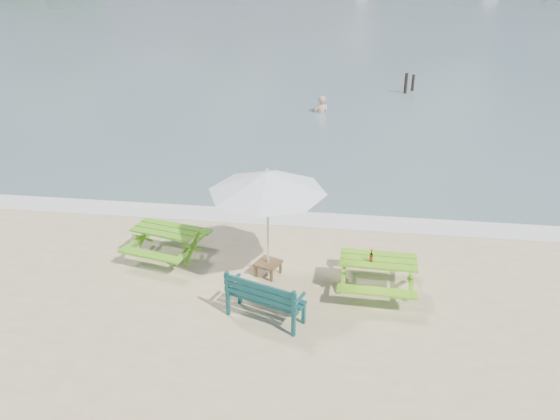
# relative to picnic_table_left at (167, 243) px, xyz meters

# --- Properties ---
(foam_strip) EXTENTS (22.00, 0.90, 0.01)m
(foam_strip) POSITION_rel_picnic_table_left_xyz_m (2.51, 2.30, -0.33)
(foam_strip) COLOR silver
(foam_strip) RESTS_ON ground
(picnic_table_left) EXTENTS (1.82, 1.95, 0.71)m
(picnic_table_left) POSITION_rel_picnic_table_left_xyz_m (0.00, 0.00, 0.00)
(picnic_table_left) COLOR #55A018
(picnic_table_left) RESTS_ON ground
(picnic_table_right) EXTENTS (1.60, 1.76, 0.73)m
(picnic_table_right) POSITION_rel_picnic_table_left_xyz_m (4.69, -0.76, 0.01)
(picnic_table_right) COLOR #6AB01A
(picnic_table_right) RESTS_ON ground
(park_bench) EXTENTS (1.57, 0.98, 0.92)m
(park_bench) POSITION_rel_picnic_table_left_xyz_m (2.58, -2.04, -0.06)
(park_bench) COLOR #0E3E3E
(park_bench) RESTS_ON ground
(side_table) EXTENTS (0.63, 0.63, 0.32)m
(side_table) POSITION_rel_picnic_table_left_xyz_m (2.39, -0.49, -0.18)
(side_table) COLOR brown
(side_table) RESTS_ON ground
(patio_umbrella) EXTENTS (3.16, 3.16, 2.40)m
(patio_umbrella) POSITION_rel_picnic_table_left_xyz_m (2.39, -0.49, 1.84)
(patio_umbrella) COLOR silver
(patio_umbrella) RESTS_ON ground
(beer_bottle) EXTENTS (0.07, 0.07, 0.27)m
(beer_bottle) POSITION_rel_picnic_table_left_xyz_m (4.54, -0.87, 0.48)
(beer_bottle) COLOR brown
(beer_bottle) RESTS_ON picnic_table_right
(swimmer) EXTENTS (0.75, 0.58, 1.82)m
(swimmer) POSITION_rel_picnic_table_left_xyz_m (2.69, 12.86, -0.53)
(swimmer) COLOR tan
(swimmer) RESTS_ON ground
(mooring_pilings) EXTENTS (0.56, 0.76, 1.19)m
(mooring_pilings) POSITION_rel_picnic_table_left_xyz_m (6.73, 17.14, 0.02)
(mooring_pilings) COLOR black
(mooring_pilings) RESTS_ON ground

